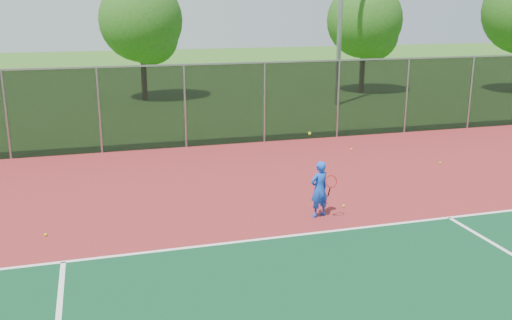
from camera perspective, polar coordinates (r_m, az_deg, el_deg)
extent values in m
plane|color=#2C5E1A|center=(11.50, 18.90, -11.77)|extent=(120.00, 120.00, 0.00)
cube|color=maroon|center=(13.01, 13.89, -8.09)|extent=(30.00, 20.00, 0.02)
cube|color=white|center=(14.81, 18.74, -5.47)|extent=(22.00, 0.10, 0.00)
cube|color=black|center=(21.48, 0.85, 5.75)|extent=(30.00, 0.04, 3.00)
cube|color=gray|center=(21.29, 0.86, 9.74)|extent=(30.00, 0.06, 0.06)
imported|color=blue|center=(14.00, 6.35, -2.91)|extent=(0.59, 0.48, 1.41)
cylinder|color=black|center=(13.85, 7.31, -3.20)|extent=(0.03, 0.15, 0.27)
torus|color=#A51414|center=(13.67, 7.52, -2.13)|extent=(0.30, 0.13, 0.29)
sphere|color=#C5CE17|center=(13.64, 5.38, 2.66)|extent=(0.07, 0.07, 0.07)
sphere|color=#C5CE17|center=(13.81, -20.30, -7.02)|extent=(0.07, 0.07, 0.07)
sphere|color=#C5CE17|center=(19.67, 17.96, -0.27)|extent=(0.07, 0.07, 0.07)
sphere|color=#C5CE17|center=(15.67, 6.30, -3.49)|extent=(0.07, 0.07, 0.07)
sphere|color=#C5CE17|center=(20.77, 9.52, 1.08)|extent=(0.07, 0.07, 0.07)
sphere|color=#C5CE17|center=(14.92, 8.77, -4.55)|extent=(0.07, 0.07, 0.07)
cylinder|color=#3A2415|center=(31.97, -11.13, 8.10)|extent=(0.30, 0.30, 2.49)
sphere|color=#1F4C14|center=(31.75, -11.42, 13.56)|extent=(4.43, 4.43, 4.43)
sphere|color=#1F4C14|center=(31.52, -10.55, 12.08)|extent=(3.04, 3.04, 3.04)
cylinder|color=#3A2415|center=(34.65, 10.55, 8.63)|extent=(0.30, 0.30, 2.45)
sphere|color=#1F4C14|center=(34.44, 10.80, 13.58)|extent=(4.35, 4.35, 4.35)
sphere|color=#1F4C14|center=(34.39, 11.57, 12.17)|extent=(2.99, 2.99, 2.99)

